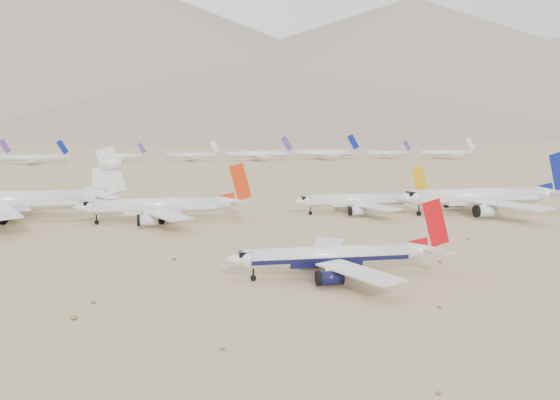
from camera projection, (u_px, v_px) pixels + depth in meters
ground at (329, 270)px, 124.75m from camera, size 7000.00×7000.00×0.00m
main_airliner at (339, 256)px, 118.82m from camera, size 41.74×40.76×14.73m
row2_navy_widebody at (484, 197)px, 196.34m from camera, size 55.12×53.90×19.61m
row2_gold_tail at (361, 200)px, 197.79m from camera, size 42.04×41.11×14.97m
row2_orange_tail at (164, 206)px, 180.34m from camera, size 47.93×46.89×17.10m
row2_white_trijet at (12, 201)px, 180.64m from camera, size 62.04×60.63×21.98m
distant_storage_row at (174, 155)px, 429.44m from camera, size 476.71×58.77×16.08m
mountain_range at (198, 59)px, 1718.09m from camera, size 7354.00×3024.00×470.00m
foothills at (437, 99)px, 1284.12m from camera, size 4637.50×1395.00×155.00m
desert_scrub at (334, 313)px, 96.38m from camera, size 261.14×121.67×0.63m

